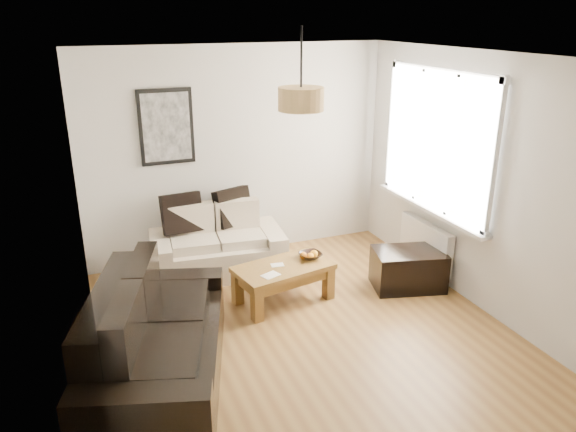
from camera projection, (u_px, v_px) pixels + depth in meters
name	position (u px, v px, depth m)	size (l,w,h in m)	color
floor	(311.00, 339.00, 5.28)	(4.50, 4.50, 0.00)	brown
ceiling	(316.00, 57.00, 4.38)	(3.80, 4.50, 0.00)	white
wall_back	(238.00, 154.00, 6.79)	(3.80, 0.04, 2.60)	silver
wall_front	(493.00, 347.00, 2.87)	(3.80, 0.04, 2.60)	silver
wall_left	(84.00, 243.00, 4.16)	(0.04, 4.50, 2.60)	silver
wall_right	(488.00, 187.00, 5.50)	(0.04, 4.50, 2.60)	silver
window_bay	(438.00, 141.00, 6.07)	(0.14, 1.90, 1.60)	white
radiator	(426.00, 244.00, 6.48)	(0.10, 0.90, 0.52)	white
poster	(166.00, 127.00, 6.33)	(0.62, 0.04, 0.87)	black
pendant_shade	(301.00, 99.00, 4.77)	(0.40, 0.40, 0.20)	tan
loveseat_cream	(217.00, 242.00, 6.55)	(1.54, 0.84, 0.77)	beige
sofa_leather	(158.00, 336.00, 4.54)	(2.01, 0.98, 0.87)	black
coffee_table	(283.00, 283.00, 5.92)	(1.02, 0.55, 0.42)	brown
ottoman	(408.00, 269.00, 6.22)	(0.77, 0.50, 0.44)	black
cushion_left	(182.00, 213.00, 6.46)	(0.47, 0.14, 0.47)	black
cushion_right	(233.00, 207.00, 6.68)	(0.45, 0.14, 0.45)	black
fruit_bowl	(310.00, 255.00, 6.02)	(0.24, 0.24, 0.06)	black
orange_a	(310.00, 256.00, 5.97)	(0.08, 0.08, 0.08)	orange
orange_b	(314.00, 254.00, 6.04)	(0.08, 0.08, 0.08)	orange
orange_c	(303.00, 256.00, 5.99)	(0.08, 0.08, 0.08)	orange
papers	(271.00, 275.00, 5.63)	(0.18, 0.13, 0.01)	white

